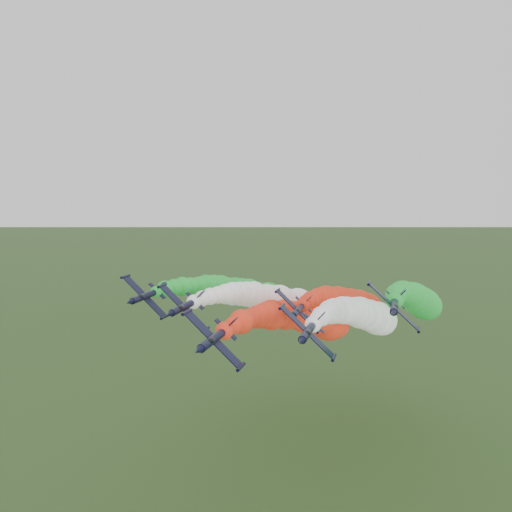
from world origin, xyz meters
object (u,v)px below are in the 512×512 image
object	(u,v)px
jet_inner_right	(365,315)
jet_outer_left	(250,294)
jet_lead	(310,319)
jet_outer_right	(417,300)
jet_trail	(352,304)
jet_inner_left	(280,301)

from	to	relation	value
jet_inner_right	jet_outer_left	xyz separation A→B (m)	(-32.83, 10.79, 1.29)
jet_lead	jet_outer_right	distance (m)	31.53
jet_inner_right	jet_trail	distance (m)	21.02
jet_outer_left	jet_outer_right	size ratio (longest dim) A/B	1.01
jet_lead	jet_inner_left	xyz separation A→B (m)	(-10.96, 14.46, 0.69)
jet_outer_left	jet_trail	size ratio (longest dim) A/B	1.00
jet_inner_left	jet_inner_right	bearing A→B (deg)	-12.84
jet_inner_left	jet_inner_right	size ratio (longest dim) A/B	1.00
jet_lead	jet_outer_right	world-z (taller)	jet_outer_right
jet_outer_right	jet_inner_left	bearing A→B (deg)	-170.93
jet_inner_left	jet_trail	size ratio (longest dim) A/B	0.99
jet_inner_right	jet_outer_right	bearing A→B (deg)	41.10
jet_outer_left	jet_lead	bearing A→B (deg)	-43.71
jet_inner_right	jet_outer_right	xyz separation A→B (m)	(12.40, 10.81, 2.40)
jet_outer_left	jet_trail	distance (m)	29.57
jet_outer_left	jet_trail	world-z (taller)	jet_outer_left
jet_trail	jet_outer_left	bearing A→B (deg)	-161.06
jet_inner_right	jet_trail	bearing A→B (deg)	103.81
jet_outer_left	jet_trail	bearing A→B (deg)	18.94
jet_trail	jet_inner_left	bearing A→B (deg)	-139.59
jet_lead	jet_inner_right	bearing A→B (deg)	38.07
jet_lead	jet_inner_right	size ratio (longest dim) A/B	1.00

